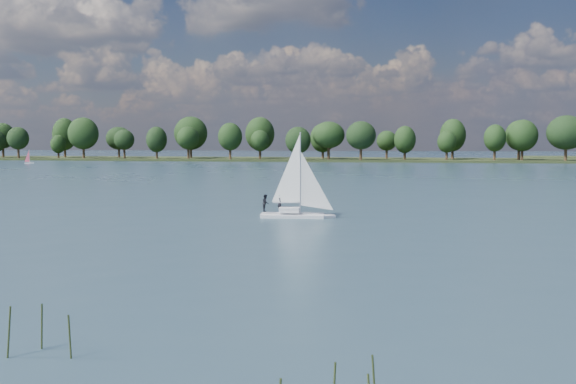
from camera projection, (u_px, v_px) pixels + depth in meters
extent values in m
plane|color=#233342|center=(409.00, 178.00, 123.94)|extent=(700.00, 700.00, 0.00)
cube|color=black|center=(405.00, 161.00, 233.95)|extent=(660.00, 40.00, 1.50)
cube|color=silver|center=(294.00, 218.00, 59.72)|extent=(6.44, 2.26, 0.74)
cube|color=silver|center=(294.00, 210.00, 59.66)|extent=(1.94, 1.26, 0.46)
cylinder|color=#BBBAC1|center=(294.00, 172.00, 59.38)|extent=(0.11, 0.11, 7.44)
imported|color=black|center=(280.00, 203.00, 60.11)|extent=(0.54, 0.67, 1.60)
imported|color=black|center=(266.00, 203.00, 59.86)|extent=(0.70, 0.85, 1.60)
cube|color=white|center=(30.00, 163.00, 206.37)|extent=(3.18, 1.90, 0.48)
cylinder|color=silver|center=(29.00, 156.00, 206.18)|extent=(0.08, 0.08, 4.25)
cylinder|color=#283316|center=(46.00, 327.00, 21.78)|extent=(3.20, 3.20, 1.71)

